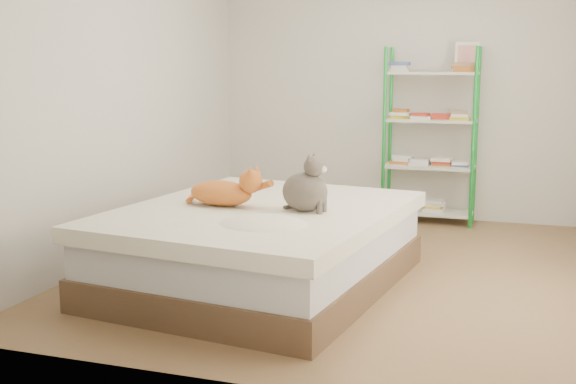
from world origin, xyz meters
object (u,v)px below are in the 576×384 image
at_px(grey_cat, 305,183).
at_px(cardboard_box, 380,222).
at_px(orange_cat, 221,190).
at_px(white_bin, 331,205).
at_px(shelf_unit, 431,136).
at_px(bed, 261,246).

distance_m(grey_cat, cardboard_box, 1.68).
relative_size(orange_cat, white_bin, 1.52).
bearing_deg(shelf_unit, grey_cat, -101.76).
bearing_deg(shelf_unit, cardboard_box, -108.52).
bearing_deg(cardboard_box, white_bin, 168.08).
relative_size(bed, grey_cat, 6.23).
height_order(grey_cat, white_bin, grey_cat).
bearing_deg(grey_cat, orange_cat, 94.80).
bearing_deg(bed, shelf_unit, 77.91).
bearing_deg(shelf_unit, orange_cat, -114.63).
height_order(orange_cat, grey_cat, grey_cat).
xyz_separation_m(shelf_unit, white_bin, (-0.89, -0.38, -0.67)).
bearing_deg(grey_cat, bed, 89.22).
bearing_deg(cardboard_box, shelf_unit, 101.76).
bearing_deg(white_bin, bed, -88.84).
bearing_deg(bed, grey_cat, 0.92).
bearing_deg(orange_cat, bed, 12.25).
xyz_separation_m(bed, orange_cat, (-0.29, -0.03, 0.39)).
distance_m(orange_cat, cardboard_box, 1.84).
distance_m(shelf_unit, white_bin, 1.18).
relative_size(bed, cardboard_box, 3.77).
xyz_separation_m(bed, shelf_unit, (0.85, 2.44, 0.57)).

